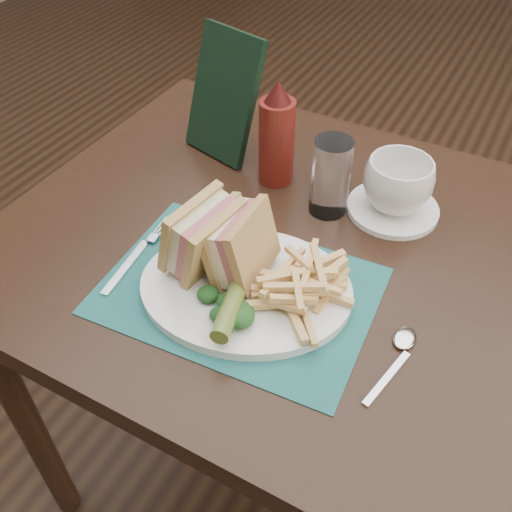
{
  "coord_description": "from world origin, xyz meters",
  "views": [
    {
      "loc": [
        0.27,
        -1.11,
        1.34
      ],
      "look_at": [
        -0.0,
        -0.61,
        0.8
      ],
      "focal_mm": 40.0,
      "sensor_mm": 36.0,
      "label": 1
    }
  ],
  "objects_px": {
    "plate": "(246,288)",
    "check_presenter": "(224,95)",
    "sandwich_half_b": "(227,239)",
    "drinking_glass": "(331,177)",
    "placemat": "(239,291)",
    "saucer": "(393,209)",
    "table_main": "(282,376)",
    "coffee_cup": "(398,185)",
    "ketchup_bottle": "(277,133)",
    "sandwich_half_a": "(190,229)"
  },
  "relations": [
    {
      "from": "plate",
      "to": "check_presenter",
      "type": "bearing_deg",
      "value": 107.13
    },
    {
      "from": "sandwich_half_b",
      "to": "drinking_glass",
      "type": "relative_size",
      "value": 0.82
    },
    {
      "from": "placemat",
      "to": "saucer",
      "type": "height_order",
      "value": "saucer"
    },
    {
      "from": "table_main",
      "to": "placemat",
      "type": "relative_size",
      "value": 2.38
    },
    {
      "from": "plate",
      "to": "coffee_cup",
      "type": "distance_m",
      "value": 0.31
    },
    {
      "from": "saucer",
      "to": "coffee_cup",
      "type": "bearing_deg",
      "value": 0.0
    },
    {
      "from": "coffee_cup",
      "to": "ketchup_bottle",
      "type": "distance_m",
      "value": 0.22
    },
    {
      "from": "sandwich_half_a",
      "to": "placemat",
      "type": "bearing_deg",
      "value": -0.99
    },
    {
      "from": "sandwich_half_a",
      "to": "sandwich_half_b",
      "type": "xyz_separation_m",
      "value": [
        0.05,
        0.01,
        -0.0
      ]
    },
    {
      "from": "sandwich_half_a",
      "to": "sandwich_half_b",
      "type": "height_order",
      "value": "sandwich_half_a"
    },
    {
      "from": "placemat",
      "to": "plate",
      "type": "relative_size",
      "value": 1.26
    },
    {
      "from": "placemat",
      "to": "coffee_cup",
      "type": "relative_size",
      "value": 3.42
    },
    {
      "from": "plate",
      "to": "sandwich_half_b",
      "type": "relative_size",
      "value": 2.81
    },
    {
      "from": "table_main",
      "to": "saucer",
      "type": "xyz_separation_m",
      "value": [
        0.12,
        0.14,
        0.38
      ]
    },
    {
      "from": "plate",
      "to": "ketchup_bottle",
      "type": "bearing_deg",
      "value": 90.61
    },
    {
      "from": "ketchup_bottle",
      "to": "check_presenter",
      "type": "relative_size",
      "value": 0.83
    },
    {
      "from": "table_main",
      "to": "sandwich_half_a",
      "type": "bearing_deg",
      "value": -127.33
    },
    {
      "from": "coffee_cup",
      "to": "table_main",
      "type": "bearing_deg",
      "value": -130.72
    },
    {
      "from": "sandwich_half_b",
      "to": "drinking_glass",
      "type": "xyz_separation_m",
      "value": [
        0.07,
        0.21,
        -0.01
      ]
    },
    {
      "from": "plate",
      "to": "check_presenter",
      "type": "height_order",
      "value": "check_presenter"
    },
    {
      "from": "sandwich_half_b",
      "to": "drinking_glass",
      "type": "bearing_deg",
      "value": 70.69
    },
    {
      "from": "saucer",
      "to": "plate",
      "type": "bearing_deg",
      "value": -114.02
    },
    {
      "from": "saucer",
      "to": "ketchup_bottle",
      "type": "xyz_separation_m",
      "value": [
        -0.21,
        -0.01,
        0.09
      ]
    },
    {
      "from": "check_presenter",
      "to": "drinking_glass",
      "type": "bearing_deg",
      "value": -3.48
    },
    {
      "from": "plate",
      "to": "drinking_glass",
      "type": "distance_m",
      "value": 0.24
    },
    {
      "from": "plate",
      "to": "drinking_glass",
      "type": "relative_size",
      "value": 2.31
    },
    {
      "from": "ketchup_bottle",
      "to": "check_presenter",
      "type": "height_order",
      "value": "check_presenter"
    },
    {
      "from": "drinking_glass",
      "to": "check_presenter",
      "type": "bearing_deg",
      "value": 161.89
    },
    {
      "from": "placemat",
      "to": "coffee_cup",
      "type": "height_order",
      "value": "coffee_cup"
    },
    {
      "from": "sandwich_half_b",
      "to": "plate",
      "type": "bearing_deg",
      "value": -26.95
    },
    {
      "from": "sandwich_half_a",
      "to": "saucer",
      "type": "relative_size",
      "value": 0.75
    },
    {
      "from": "drinking_glass",
      "to": "placemat",
      "type": "bearing_deg",
      "value": -99.15
    },
    {
      "from": "placemat",
      "to": "check_presenter",
      "type": "relative_size",
      "value": 1.68
    },
    {
      "from": "placemat",
      "to": "check_presenter",
      "type": "xyz_separation_m",
      "value": [
        -0.2,
        0.31,
        0.11
      ]
    },
    {
      "from": "coffee_cup",
      "to": "drinking_glass",
      "type": "xyz_separation_m",
      "value": [
        -0.1,
        -0.05,
        0.01
      ]
    },
    {
      "from": "plate",
      "to": "sandwich_half_b",
      "type": "xyz_separation_m",
      "value": [
        -0.04,
        0.02,
        0.06
      ]
    },
    {
      "from": "coffee_cup",
      "to": "drinking_glass",
      "type": "distance_m",
      "value": 0.11
    },
    {
      "from": "drinking_glass",
      "to": "ketchup_bottle",
      "type": "bearing_deg",
      "value": 162.63
    },
    {
      "from": "sandwich_half_a",
      "to": "check_presenter",
      "type": "xyz_separation_m",
      "value": [
        -0.12,
        0.3,
        0.04
      ]
    },
    {
      "from": "plate",
      "to": "ketchup_bottle",
      "type": "height_order",
      "value": "ketchup_bottle"
    },
    {
      "from": "sandwich_half_b",
      "to": "coffee_cup",
      "type": "xyz_separation_m",
      "value": [
        0.16,
        0.26,
        -0.02
      ]
    },
    {
      "from": "saucer",
      "to": "coffee_cup",
      "type": "xyz_separation_m",
      "value": [
        0.0,
        0.0,
        0.05
      ]
    },
    {
      "from": "sandwich_half_b",
      "to": "ketchup_bottle",
      "type": "xyz_separation_m",
      "value": [
        -0.05,
        0.25,
        0.02
      ]
    },
    {
      "from": "placemat",
      "to": "plate",
      "type": "xyz_separation_m",
      "value": [
        0.01,
        0.0,
        0.01
      ]
    },
    {
      "from": "plate",
      "to": "coffee_cup",
      "type": "bearing_deg",
      "value": 48.23
    },
    {
      "from": "sandwich_half_b",
      "to": "saucer",
      "type": "bearing_deg",
      "value": 55.84
    },
    {
      "from": "plate",
      "to": "saucer",
      "type": "bearing_deg",
      "value": 48.23
    },
    {
      "from": "table_main",
      "to": "sandwich_half_a",
      "type": "height_order",
      "value": "sandwich_half_a"
    },
    {
      "from": "sandwich_half_a",
      "to": "ketchup_bottle",
      "type": "distance_m",
      "value": 0.26
    },
    {
      "from": "coffee_cup",
      "to": "check_presenter",
      "type": "relative_size",
      "value": 0.49
    }
  ]
}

